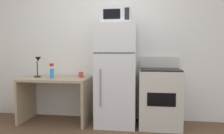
{
  "coord_description": "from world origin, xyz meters",
  "views": [
    {
      "loc": [
        0.59,
        -2.13,
        1.2
      ],
      "look_at": [
        0.13,
        1.1,
        0.96
      ],
      "focal_mm": 34.59,
      "sensor_mm": 36.0,
      "label": 1
    }
  ],
  "objects_px": {
    "oven_range": "(160,97)",
    "desk": "(56,91)",
    "coffee_mug": "(81,75)",
    "refrigerator": "(116,75)",
    "spray_bottle": "(52,72)",
    "desk_lamp": "(38,63)",
    "microwave": "(116,16)"
  },
  "relations": [
    {
      "from": "desk_lamp",
      "to": "microwave",
      "type": "xyz_separation_m",
      "value": [
        1.36,
        -0.04,
        0.77
      ]
    },
    {
      "from": "desk_lamp",
      "to": "refrigerator",
      "type": "bearing_deg",
      "value": -0.99
    },
    {
      "from": "desk",
      "to": "oven_range",
      "type": "relative_size",
      "value": 1.03
    },
    {
      "from": "desk",
      "to": "microwave",
      "type": "xyz_separation_m",
      "value": [
        1.04,
        -0.01,
        1.24
      ]
    },
    {
      "from": "desk",
      "to": "refrigerator",
      "type": "relative_size",
      "value": 0.69
    },
    {
      "from": "spray_bottle",
      "to": "oven_range",
      "type": "relative_size",
      "value": 0.23
    },
    {
      "from": "coffee_mug",
      "to": "refrigerator",
      "type": "bearing_deg",
      "value": -10.3
    },
    {
      "from": "spray_bottle",
      "to": "coffee_mug",
      "type": "bearing_deg",
      "value": 24.76
    },
    {
      "from": "microwave",
      "to": "spray_bottle",
      "type": "bearing_deg",
      "value": -176.47
    },
    {
      "from": "coffee_mug",
      "to": "microwave",
      "type": "relative_size",
      "value": 0.21
    },
    {
      "from": "spray_bottle",
      "to": "microwave",
      "type": "xyz_separation_m",
      "value": [
        1.06,
        0.07,
        0.91
      ]
    },
    {
      "from": "spray_bottle",
      "to": "microwave",
      "type": "relative_size",
      "value": 0.54
    },
    {
      "from": "desk",
      "to": "microwave",
      "type": "distance_m",
      "value": 1.61
    },
    {
      "from": "microwave",
      "to": "coffee_mug",
      "type": "bearing_deg",
      "value": 167.84
    },
    {
      "from": "desk",
      "to": "oven_range",
      "type": "distance_m",
      "value": 1.73
    },
    {
      "from": "oven_range",
      "to": "desk_lamp",
      "type": "bearing_deg",
      "value": 179.63
    },
    {
      "from": "coffee_mug",
      "to": "desk_lamp",
      "type": "bearing_deg",
      "value": -172.97
    },
    {
      "from": "desk",
      "to": "spray_bottle",
      "type": "xyz_separation_m",
      "value": [
        -0.03,
        -0.08,
        0.33
      ]
    },
    {
      "from": "spray_bottle",
      "to": "coffee_mug",
      "type": "distance_m",
      "value": 0.48
    },
    {
      "from": "refrigerator",
      "to": "coffee_mug",
      "type": "bearing_deg",
      "value": 169.7
    },
    {
      "from": "spray_bottle",
      "to": "desk_lamp",
      "type": "bearing_deg",
      "value": 159.73
    },
    {
      "from": "oven_range",
      "to": "desk",
      "type": "bearing_deg",
      "value": -179.33
    },
    {
      "from": "refrigerator",
      "to": "oven_range",
      "type": "xyz_separation_m",
      "value": [
        0.7,
        0.01,
        -0.35
      ]
    },
    {
      "from": "spray_bottle",
      "to": "oven_range",
      "type": "bearing_deg",
      "value": 3.16
    },
    {
      "from": "spray_bottle",
      "to": "coffee_mug",
      "type": "height_order",
      "value": "spray_bottle"
    },
    {
      "from": "desk_lamp",
      "to": "spray_bottle",
      "type": "distance_m",
      "value": 0.35
    },
    {
      "from": "desk",
      "to": "coffee_mug",
      "type": "height_order",
      "value": "coffee_mug"
    },
    {
      "from": "refrigerator",
      "to": "microwave",
      "type": "xyz_separation_m",
      "value": [
        0.0,
        -0.02,
        0.95
      ]
    },
    {
      "from": "oven_range",
      "to": "refrigerator",
      "type": "bearing_deg",
      "value": -179.15
    },
    {
      "from": "coffee_mug",
      "to": "spray_bottle",
      "type": "bearing_deg",
      "value": -155.24
    },
    {
      "from": "desk_lamp",
      "to": "refrigerator",
      "type": "relative_size",
      "value": 0.22
    },
    {
      "from": "desk",
      "to": "oven_range",
      "type": "bearing_deg",
      "value": 0.67
    }
  ]
}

